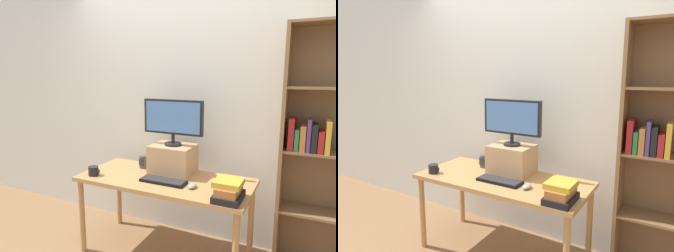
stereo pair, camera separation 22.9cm
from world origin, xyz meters
TOP-DOWN VIEW (x-y plane):
  - back_wall at (0.00, 0.51)m, footprint 7.00×0.08m
  - desk at (0.00, 0.00)m, footprint 1.50×0.67m
  - bookshelf_unit at (1.23, 0.36)m, footprint 0.71×0.28m
  - riser_box at (-0.00, 0.16)m, footprint 0.38×0.31m
  - computer_monitor at (-0.00, 0.16)m, footprint 0.56×0.15m
  - keyboard at (0.03, -0.10)m, footprint 0.39×0.15m
  - computer_mouse at (0.30, -0.11)m, footprint 0.06×0.10m
  - book_stack at (0.61, -0.20)m, footprint 0.20×0.27m
  - coffee_mug at (-0.61, -0.21)m, footprint 0.12×0.09m
  - desk_speaker at (-0.32, 0.17)m, footprint 0.09×0.09m

SIDE VIEW (x-z plane):
  - desk at x=0.00m, z-range 0.28..1.00m
  - keyboard at x=0.03m, z-range 0.72..0.74m
  - computer_mouse at x=0.30m, z-range 0.72..0.75m
  - coffee_mug at x=-0.61m, z-range 0.72..0.80m
  - desk_speaker at x=-0.32m, z-range 0.72..0.84m
  - book_stack at x=0.61m, z-range 0.71..0.86m
  - riser_box at x=0.00m, z-range 0.72..0.98m
  - bookshelf_unit at x=1.23m, z-range 0.02..2.02m
  - computer_monitor at x=0.00m, z-range 1.01..1.42m
  - back_wall at x=0.00m, z-range 0.00..2.60m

